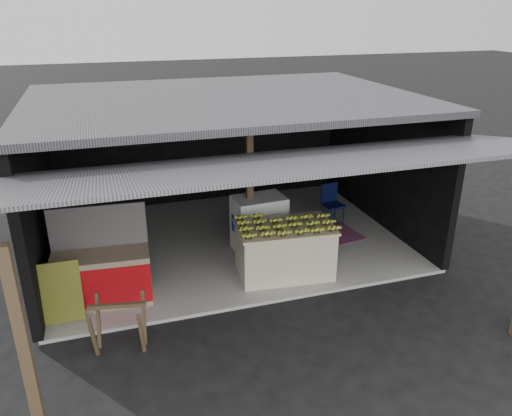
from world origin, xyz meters
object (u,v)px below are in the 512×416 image
object	(u,v)px
white_crate	(259,223)
water_barrel	(317,247)
neighbor_stall	(102,275)
plastic_chair	(331,200)
banana_table	(284,250)
sawhorse	(119,321)

from	to	relation	value
white_crate	water_barrel	xyz separation A→B (m)	(0.91, -0.77, -0.28)
neighbor_stall	water_barrel	world-z (taller)	neighbor_stall
neighbor_stall	plastic_chair	xyz separation A→B (m)	(4.95, 1.81, 0.05)
water_barrel	neighbor_stall	bearing A→B (deg)	-176.34
banana_table	plastic_chair	world-z (taller)	banana_table
banana_table	white_crate	distance (m)	1.08
white_crate	sawhorse	size ratio (longest dim) A/B	1.36
sawhorse	white_crate	bearing A→B (deg)	50.73
sawhorse	plastic_chair	size ratio (longest dim) A/B	0.91
sawhorse	plastic_chair	world-z (taller)	plastic_chair
neighbor_stall	banana_table	bearing A→B (deg)	3.44
banana_table	water_barrel	world-z (taller)	banana_table
banana_table	sawhorse	world-z (taller)	banana_table
sawhorse	plastic_chair	xyz separation A→B (m)	(4.77, 3.15, 0.09)
white_crate	water_barrel	distance (m)	1.23
sawhorse	water_barrel	world-z (taller)	sawhorse
water_barrel	plastic_chair	distance (m)	1.89
white_crate	sawhorse	world-z (taller)	white_crate
banana_table	white_crate	size ratio (longest dim) A/B	1.62
neighbor_stall	sawhorse	bearing A→B (deg)	-78.32
banana_table	water_barrel	xyz separation A→B (m)	(0.78, 0.30, -0.20)
neighbor_stall	water_barrel	size ratio (longest dim) A/B	2.95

